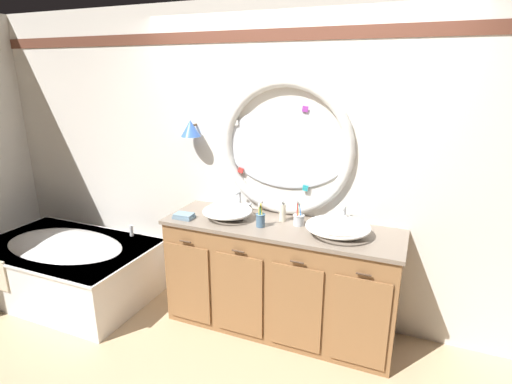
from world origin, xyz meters
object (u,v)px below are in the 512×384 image
bathtub (67,264)px  toothbrush_holder_left (261,219)px  sink_basin_left (227,211)px  folded_hand_towel (184,216)px  soap_dispenser (283,212)px  toothbrush_holder_right (299,219)px  sink_basin_right (338,227)px

bathtub → toothbrush_holder_left: 2.01m
sink_basin_left → folded_hand_towel: bearing=-157.1°
toothbrush_holder_left → soap_dispenser: bearing=56.8°
toothbrush_holder_left → folded_hand_towel: size_ratio=1.32×
sink_basin_left → toothbrush_holder_right: toothbrush_holder_right is taller
bathtub → toothbrush_holder_left: toothbrush_holder_left is taller
bathtub → sink_basin_left: 1.72m
bathtub → sink_basin_right: sink_basin_right is taller
sink_basin_right → toothbrush_holder_right: bearing=166.4°
soap_dispenser → folded_hand_towel: (-0.76, -0.25, -0.06)m
sink_basin_right → folded_hand_towel: bearing=-173.6°
bathtub → toothbrush_holder_right: size_ratio=7.72×
toothbrush_holder_right → bathtub: bearing=-170.9°
toothbrush_holder_left → soap_dispenser: toothbrush_holder_left is taller
sink_basin_right → toothbrush_holder_right: size_ratio=2.26×
sink_basin_right → folded_hand_towel: sink_basin_right is taller
toothbrush_holder_left → bathtub: bearing=-173.9°
sink_basin_left → folded_hand_towel: sink_basin_left is taller
sink_basin_left → toothbrush_holder_left: 0.32m
sink_basin_left → toothbrush_holder_left: (0.32, -0.06, -0.00)m
bathtub → soap_dispenser: 2.15m
toothbrush_holder_right → folded_hand_towel: toothbrush_holder_right is taller
sink_basin_right → soap_dispenser: bearing=166.1°
sink_basin_right → toothbrush_holder_right: 0.33m
bathtub → sink_basin_right: bearing=6.2°
toothbrush_holder_right → soap_dispenser: bearing=165.5°
soap_dispenser → bathtub: bearing=-169.2°
sink_basin_left → toothbrush_holder_right: (0.58, 0.08, -0.01)m
bathtub → sink_basin_left: sink_basin_left is taller
toothbrush_holder_right → folded_hand_towel: (-0.90, -0.21, -0.03)m
toothbrush_holder_right → soap_dispenser: size_ratio=1.21×
bathtub → toothbrush_holder_right: bearing=9.1°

